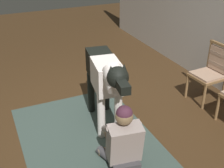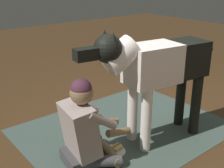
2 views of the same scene
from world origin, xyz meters
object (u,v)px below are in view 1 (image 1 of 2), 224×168
dining_chair_left_of_pair (211,70)px  hot_dog_on_plate (116,146)px  person_sitting_on_floor (123,141)px  large_dog (106,77)px

dining_chair_left_of_pair → hot_dog_on_plate: (0.52, -1.99, -0.52)m
person_sitting_on_floor → large_dog: bearing=171.1°
dining_chair_left_of_pair → hot_dog_on_plate: dining_chair_left_of_pair is taller
large_dog → hot_dog_on_plate: large_dog is taller
dining_chair_left_of_pair → large_dog: 1.93m
large_dog → person_sitting_on_floor: bearing=-8.9°
large_dog → hot_dog_on_plate: size_ratio=6.88×
person_sitting_on_floor → large_dog: (-0.80, 0.13, 0.47)m
dining_chair_left_of_pair → person_sitting_on_floor: dining_chair_left_of_pair is taller
dining_chair_left_of_pair → hot_dog_on_plate: 2.12m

